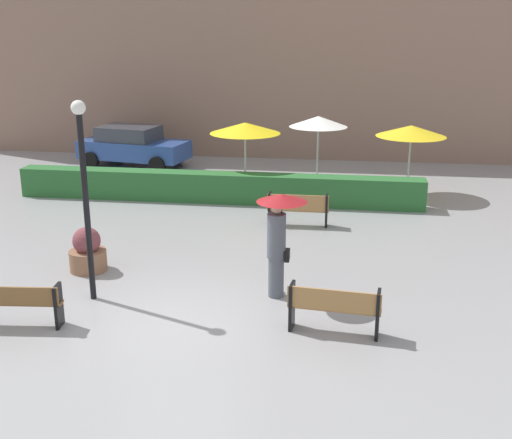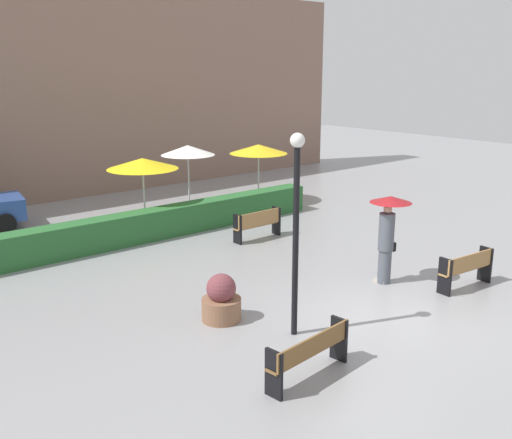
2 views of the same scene
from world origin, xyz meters
name	(u,v)px [view 1 (image 1 of 2)]	position (x,y,z in m)	size (l,w,h in m)	color
ground_plane	(176,320)	(0.00, 0.00, 0.00)	(60.00, 60.00, 0.00)	gray
bench_near_right	(334,307)	(2.97, -0.13, 0.53)	(1.69, 0.51, 0.89)	#9E7242
bench_back_row	(298,207)	(1.79, 6.25, 0.53)	(1.70, 0.37, 0.90)	#9E7242
bench_near_left	(10,301)	(-2.92, -0.70, 0.50)	(1.89, 0.54, 0.83)	brown
pedestrian_with_umbrella	(279,230)	(1.79, 1.38, 1.43)	(1.01, 1.01, 2.18)	#4C515B
planter_pot	(87,252)	(-2.64, 2.19, 0.44)	(0.84, 0.84, 1.02)	brown
lamp_post	(84,182)	(-1.93, 0.72, 2.46)	(0.28, 0.28, 4.02)	black
patio_umbrella_yellow	(245,128)	(-0.23, 9.64, 2.15)	(2.30, 2.30, 2.33)	silver
patio_umbrella_white	(318,122)	(2.08, 10.50, 2.29)	(1.93, 1.93, 2.47)	silver
patio_umbrella_yellow_far	(411,131)	(5.06, 10.11, 2.11)	(2.24, 2.24, 2.29)	silver
hedge_strip	(217,187)	(-0.93, 8.40, 0.46)	(12.80, 0.70, 0.92)	#28602D
building_facade	(276,54)	(0.00, 16.00, 4.20)	(28.00, 1.20, 8.40)	#846656
parked_car	(133,146)	(-5.27, 13.11, 0.82)	(4.44, 2.56, 1.57)	#28478C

